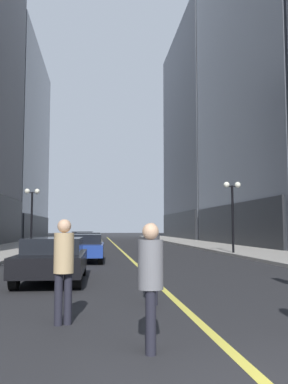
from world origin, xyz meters
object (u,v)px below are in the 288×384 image
car_silver (83,238)px  car_blue (85,247)px  pedestrian_in_tan_trench (64,262)px  street_lamp_left_far (32,205)px  street_lamp_right_mid (232,201)px  car_black (53,258)px  car_grey (88,242)px  pedestrian_with_orange_bag (152,257)px  pedestrian_in_grey_suit (151,277)px

car_silver → car_blue: bearing=-87.6°
pedestrian_in_tan_trench → street_lamp_left_far: bearing=100.0°
pedestrian_in_tan_trench → street_lamp_right_mid: (8.73, 17.23, 2.22)m
car_black → car_blue: 7.35m
car_grey → street_lamp_right_mid: street_lamp_right_mid is taller
pedestrian_with_orange_bag → street_lamp_left_far: street_lamp_left_far is taller
car_grey → pedestrian_in_tan_trench: bearing=-90.0°
car_blue → street_lamp_left_far: street_lamp_left_far is taller
street_lamp_right_mid → pedestrian_in_tan_trench: bearing=-116.9°
car_grey → street_lamp_left_far: size_ratio=0.94×
street_lamp_right_mid → pedestrian_with_orange_bag: bearing=-114.1°
car_silver → pedestrian_in_grey_suit: (1.93, -31.12, 0.26)m
car_blue → pedestrian_in_tan_trench: bearing=-90.1°
car_silver → street_lamp_right_mid: 15.57m
car_black → pedestrian_with_orange_bag: 4.89m
car_blue → car_grey: same height
car_blue → pedestrian_in_grey_suit: bearing=-85.2°
car_black → street_lamp_right_mid: street_lamp_right_mid is taller
car_black → pedestrian_in_tan_trench: bearing=-82.6°
car_blue → pedestrian_with_orange_bag: size_ratio=2.42×
pedestrian_in_tan_trench → pedestrian_with_orange_bag: bearing=42.5°
car_grey → pedestrian_in_grey_suit: 22.09m
car_grey → pedestrian_in_tan_trench: pedestrian_in_tan_trench is taller
car_black → pedestrian_with_orange_bag: bearing=-59.6°
pedestrian_in_grey_suit → street_lamp_left_far: street_lamp_left_far is taller
car_grey → car_silver: bearing=94.2°
pedestrian_in_tan_trench → car_grey: bearing=90.0°
car_blue → street_lamp_right_mid: size_ratio=0.95×
street_lamp_left_far → pedestrian_in_grey_suit: bearing=-77.9°
car_grey → pedestrian_in_tan_trench: (-0.00, -20.32, 0.32)m
pedestrian_in_grey_suit → car_black: bearing=105.1°
car_blue → pedestrian_in_tan_trench: (-0.01, -13.10, 0.32)m
car_black → car_grey: 14.55m
street_lamp_left_far → car_grey: bearing=-34.6°
pedestrian_in_grey_suit → pedestrian_with_orange_bag: bearing=82.3°
car_black → street_lamp_left_far: street_lamp_left_far is taller
car_black → car_silver: 23.60m
car_blue → car_grey: bearing=90.1°
street_lamp_left_far → street_lamp_right_mid: bearing=-24.7°
car_blue → car_silver: bearing=92.4°
pedestrian_with_orange_bag → street_lamp_right_mid: (7.01, 15.65, 2.24)m
car_black → street_lamp_right_mid: size_ratio=1.03×
car_black → pedestrian_in_grey_suit: size_ratio=2.70×
car_grey → pedestrian_with_orange_bag: (1.72, -18.75, 0.30)m
car_black → street_lamp_right_mid: 15.07m
pedestrian_in_tan_trench → pedestrian_in_grey_suit: (1.27, -1.73, -0.06)m
car_black → street_lamp_right_mid: (9.48, 11.44, 2.54)m
car_silver → pedestrian_with_orange_bag: 27.92m
pedestrian_in_grey_suit → pedestrian_with_orange_bag: pedestrian_with_orange_bag is taller
car_blue → pedestrian_in_grey_suit: pedestrian_in_grey_suit is taller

